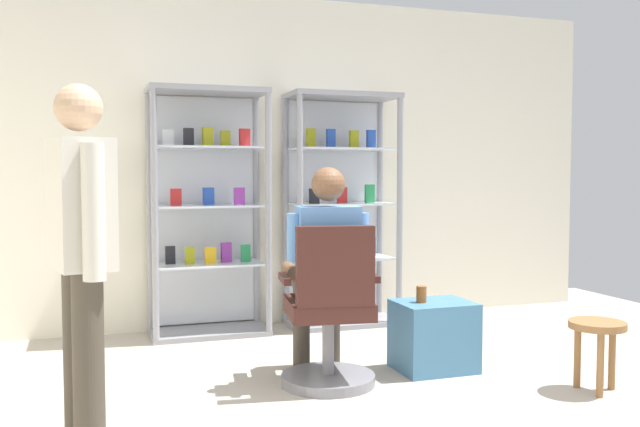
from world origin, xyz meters
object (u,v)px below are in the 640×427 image
at_px(seated_shopkeeper, 325,263).
at_px(storage_crate, 434,336).
at_px(office_chair, 330,321).
at_px(display_cabinet_left, 207,210).
at_px(display_cabinet_right, 339,208).
at_px(standing_customer, 81,249).
at_px(tea_glass, 421,294).
at_px(wooden_stool, 597,335).

relative_size(seated_shopkeeper, storage_crate, 2.72).
bearing_deg(storage_crate, office_chair, -170.45).
relative_size(display_cabinet_left, display_cabinet_right, 1.00).
bearing_deg(storage_crate, standing_customer, -159.31).
distance_m(office_chair, seated_shopkeeper, 0.36).
bearing_deg(standing_customer, display_cabinet_right, 48.58).
distance_m(display_cabinet_left, tea_glass, 1.91).
bearing_deg(wooden_stool, display_cabinet_right, 109.22).
xyz_separation_m(display_cabinet_right, wooden_stool, (0.76, -2.19, -0.64)).
bearing_deg(wooden_stool, standing_customer, -177.88).
bearing_deg(display_cabinet_left, storage_crate, -51.58).
bearing_deg(tea_glass, wooden_stool, -42.34).
height_order(seated_shopkeeper, wooden_stool, seated_shopkeeper).
distance_m(display_cabinet_right, storage_crate, 1.67).
height_order(display_cabinet_left, seated_shopkeeper, display_cabinet_left).
height_order(display_cabinet_left, standing_customer, display_cabinet_left).
distance_m(office_chair, wooden_stool, 1.53).
distance_m(display_cabinet_left, storage_crate, 2.05).
bearing_deg(storage_crate, tea_glass, 177.57).
height_order(seated_shopkeeper, storage_crate, seated_shopkeeper).
bearing_deg(seated_shopkeeper, display_cabinet_left, 107.67).
height_order(display_cabinet_left, tea_glass, display_cabinet_left).
xyz_separation_m(display_cabinet_left, display_cabinet_right, (1.10, 0.00, -0.00)).
height_order(display_cabinet_left, storage_crate, display_cabinet_left).
xyz_separation_m(office_chair, storage_crate, (0.75, 0.13, -0.17)).
xyz_separation_m(storage_crate, standing_customer, (-2.11, -0.80, 0.71)).
bearing_deg(tea_glass, display_cabinet_right, 89.94).
distance_m(display_cabinet_left, display_cabinet_right, 1.10).
bearing_deg(display_cabinet_right, wooden_stool, -70.78).
relative_size(display_cabinet_right, standing_customer, 1.17).
relative_size(seated_shopkeeper, standing_customer, 0.79).
xyz_separation_m(display_cabinet_left, wooden_stool, (1.86, -2.19, -0.64)).
relative_size(display_cabinet_left, storage_crate, 4.00).
relative_size(display_cabinet_left, standing_customer, 1.17).
relative_size(seated_shopkeeper, tea_glass, 12.40).
relative_size(display_cabinet_right, tea_glass, 18.27).
height_order(display_cabinet_left, wooden_stool, display_cabinet_left).
relative_size(tea_glass, wooden_stool, 0.26).
bearing_deg(office_chair, display_cabinet_left, 105.20).
bearing_deg(storage_crate, display_cabinet_left, 128.42).
xyz_separation_m(display_cabinet_left, office_chair, (0.44, -1.62, -0.57)).
relative_size(display_cabinet_right, seated_shopkeeper, 1.47).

